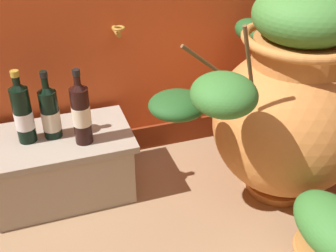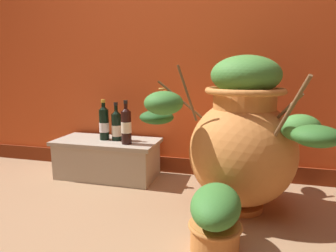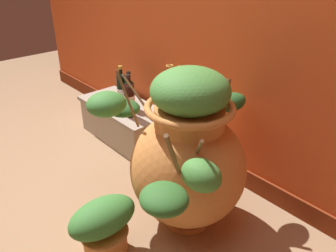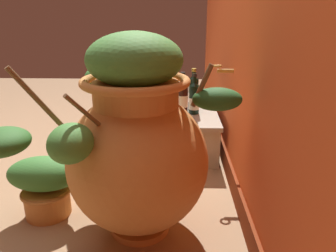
% 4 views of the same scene
% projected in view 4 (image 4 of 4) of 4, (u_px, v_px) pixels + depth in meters
% --- Properties ---
extents(ground_plane, '(7.00, 7.00, 0.00)m').
position_uv_depth(ground_plane, '(60.00, 178.00, 2.06)').
color(ground_plane, '#9E7A56').
extents(terracotta_urn, '(1.04, 0.99, 0.94)m').
position_uv_depth(terracotta_urn, '(136.00, 144.00, 1.43)').
color(terracotta_urn, '#CC7F3D').
rests_on(terracotta_urn, ground_plane).
extents(stone_ledge, '(0.82, 0.38, 0.31)m').
position_uv_depth(stone_ledge, '(191.00, 127.00, 2.50)').
color(stone_ledge, '#B2A893').
rests_on(stone_ledge, ground_plane).
extents(wine_bottle_left, '(0.08, 0.08, 0.30)m').
position_uv_depth(wine_bottle_left, '(194.00, 98.00, 2.34)').
color(wine_bottle_left, black).
rests_on(wine_bottle_left, stone_ledge).
extents(wine_bottle_middle, '(0.08, 0.08, 0.32)m').
position_uv_depth(wine_bottle_middle, '(193.00, 92.00, 2.43)').
color(wine_bottle_middle, black).
rests_on(wine_bottle_middle, stone_ledge).
extents(wine_bottle_right, '(0.08, 0.08, 0.33)m').
position_uv_depth(wine_bottle_right, '(183.00, 98.00, 2.22)').
color(wine_bottle_right, black).
rests_on(wine_bottle_right, stone_ledge).
extents(potted_shrub, '(0.26, 0.37, 0.32)m').
position_uv_depth(potted_shrub, '(45.00, 184.00, 1.63)').
color(potted_shrub, '#CC7F3D').
rests_on(potted_shrub, ground_plane).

